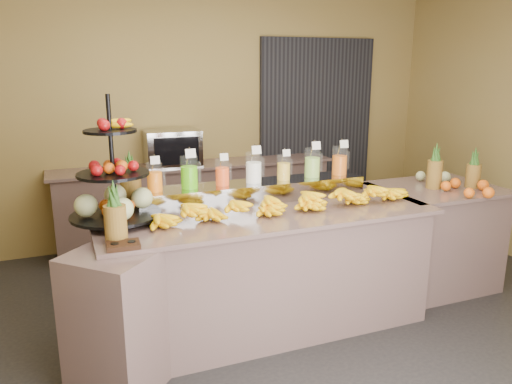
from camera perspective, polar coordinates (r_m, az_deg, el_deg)
ground at (r=3.85m, az=2.77°, el=-16.64°), size 6.00×6.00×0.00m
room_envelope at (r=4.10m, az=0.86°, el=12.83°), size 6.04×5.02×2.82m
buffet_counter at (r=3.81m, az=-0.38°, el=-9.11°), size 2.75×1.25×0.93m
right_counter at (r=4.84m, az=19.48°, el=-4.78°), size 1.08×0.88×0.93m
back_ledge at (r=5.64m, az=-6.70°, el=-1.39°), size 3.10×0.55×0.93m
pitcher_tray at (r=3.97m, az=-0.27°, el=0.07°), size 1.85×0.30×0.15m
juice_pitcher_orange_a at (r=3.72m, az=-11.51°, el=1.51°), size 0.12×0.12×0.28m
juice_pitcher_green at (r=3.77m, az=-7.64°, el=2.04°), size 0.13×0.14×0.32m
juice_pitcher_orange_b at (r=3.85m, az=-3.87°, el=2.10°), size 0.11×0.11×0.27m
juice_pitcher_milk at (r=3.93m, az=-0.27°, el=2.61°), size 0.13×0.13×0.31m
juice_pitcher_lemon at (r=4.03m, az=3.17°, el=2.66°), size 0.11×0.11×0.26m
juice_pitcher_lime at (r=4.14m, az=6.44°, el=3.16°), size 0.13×0.13×0.32m
juice_pitcher_orange_c at (r=4.27m, az=9.53°, el=3.37°), size 0.13×0.13×0.31m
banana_heap at (r=3.70m, az=3.56°, el=-0.87°), size 2.13×0.19×0.18m
fruit_stand at (r=3.53m, az=-15.23°, el=0.23°), size 0.78×0.78×0.87m
condiment_caddy at (r=3.08m, az=-14.92°, el=-5.88°), size 0.20×0.16×0.03m
pineapple_left_a at (r=3.15m, az=-15.78°, el=-3.00°), size 0.14×0.14×0.39m
pineapple_left_b at (r=3.84m, az=-14.10°, el=0.61°), size 0.15×0.15×0.45m
right_fruit_pile at (r=4.63m, az=22.31°, el=1.10°), size 0.47×0.45×0.25m
oven_warmer at (r=5.44m, az=-9.53°, el=5.00°), size 0.59×0.42×0.38m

